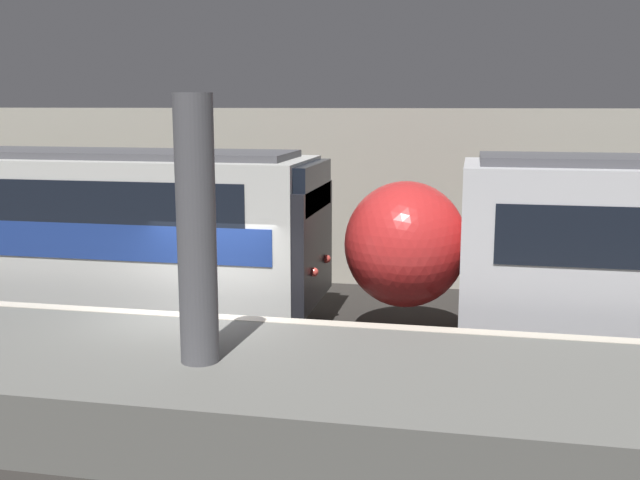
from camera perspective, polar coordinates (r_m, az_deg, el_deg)
The scene contains 4 objects.
ground_plane at distance 13.86m, azimuth -9.45°, elevation -9.65°, with size 120.00×120.00×0.00m, color #282623.
platform at distance 11.93m, azimuth -13.07°, elevation -10.49°, with size 40.00×4.08×1.05m.
station_rear_barrier at distance 19.86m, azimuth -2.44°, elevation 3.37°, with size 50.00×0.15×4.59m.
support_pillar_near at distance 10.62m, azimuth -9.39°, elevation 0.67°, with size 0.55×0.55×3.82m.
Camera 1 is at (4.77, -12.13, 4.71)m, focal length 42.00 mm.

